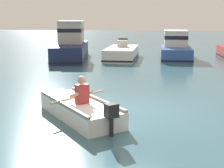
% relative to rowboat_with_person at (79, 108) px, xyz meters
% --- Properties ---
extents(ground_plane, '(120.00, 120.00, 0.00)m').
position_rel_rowboat_with_person_xyz_m(ground_plane, '(1.23, 0.91, -0.25)').
color(ground_plane, '#386070').
extents(rowboat_with_person, '(2.89, 3.21, 1.19)m').
position_rel_rowboat_with_person_xyz_m(rowboat_with_person, '(0.00, 0.00, 0.00)').
color(rowboat_with_person, white).
rests_on(rowboat_with_person, ground).
extents(moored_boat_navy, '(3.02, 6.72, 2.50)m').
position_rel_rowboat_with_person_xyz_m(moored_boat_navy, '(-3.66, 12.46, 0.67)').
color(moored_boat_navy, '#19234C').
rests_on(moored_boat_navy, ground).
extents(moored_boat_white, '(1.95, 4.71, 1.34)m').
position_rel_rowboat_with_person_xyz_m(moored_boat_white, '(-0.30, 12.82, 0.11)').
color(moored_boat_white, white).
rests_on(moored_boat_white, ground).
extents(moored_boat_blue, '(1.95, 5.02, 1.86)m').
position_rel_rowboat_with_person_xyz_m(moored_boat_blue, '(3.23, 13.75, 0.43)').
color(moored_boat_blue, '#2D519E').
rests_on(moored_boat_blue, ground).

